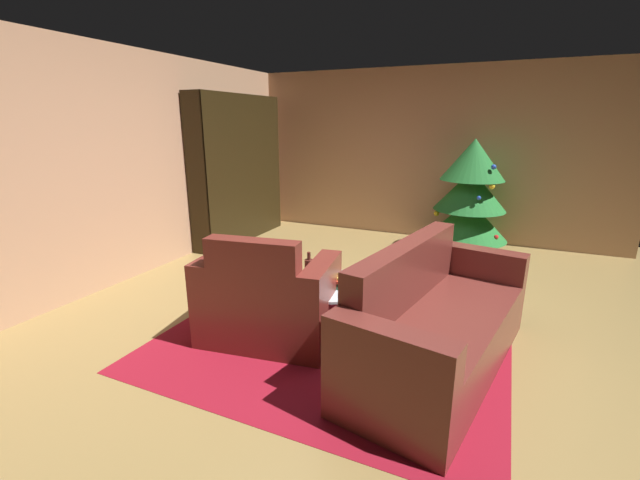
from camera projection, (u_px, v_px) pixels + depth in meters
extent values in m
plane|color=olive|center=(351.00, 326.00, 3.66)|extent=(7.88, 7.88, 0.00)
cube|color=tan|center=(428.00, 155.00, 6.22)|extent=(5.57, 0.06, 2.52)
cube|color=tan|center=(109.00, 168.00, 4.40)|extent=(0.06, 6.69, 2.52)
cube|color=maroon|center=(338.00, 333.00, 3.54)|extent=(2.72, 2.51, 0.01)
cube|color=black|center=(247.00, 170.00, 6.09)|extent=(0.03, 1.86, 2.11)
cube|color=black|center=(270.00, 164.00, 6.95)|extent=(0.33, 0.03, 2.11)
cube|color=black|center=(197.00, 176.00, 5.35)|extent=(0.33, 0.02, 2.11)
cube|color=black|center=(242.00, 237.00, 6.44)|extent=(0.30, 1.81, 0.03)
cube|color=black|center=(241.00, 211.00, 6.32)|extent=(0.30, 1.81, 0.03)
cube|color=black|center=(239.00, 183.00, 6.21)|extent=(0.30, 1.81, 0.02)
cube|color=black|center=(238.00, 155.00, 6.09)|extent=(0.30, 1.81, 0.02)
cube|color=black|center=(236.00, 126.00, 5.98)|extent=(0.30, 1.81, 0.02)
cube|color=black|center=(235.00, 95.00, 5.86)|extent=(0.30, 1.81, 0.03)
cube|color=black|center=(231.00, 160.00, 6.16)|extent=(0.05, 1.07, 0.67)
cube|color=black|center=(233.00, 160.00, 6.15)|extent=(0.03, 1.10, 0.70)
cube|color=#40272F|center=(268.00, 217.00, 7.17)|extent=(0.23, 0.03, 0.26)
cube|color=#B03B19|center=(265.00, 215.00, 7.13)|extent=(0.17, 0.04, 0.33)
cube|color=#AE9A8C|center=(265.00, 217.00, 7.09)|extent=(0.22, 0.03, 0.27)
cube|color=#26824C|center=(265.00, 219.00, 7.05)|extent=(0.24, 0.03, 0.24)
cube|color=purple|center=(262.00, 218.00, 7.04)|extent=(0.17, 0.03, 0.28)
cube|color=#91469A|center=(262.00, 219.00, 7.00)|extent=(0.21, 0.03, 0.26)
cube|color=red|center=(261.00, 220.00, 6.96)|extent=(0.23, 0.03, 0.23)
cube|color=#134A92|center=(258.00, 220.00, 6.94)|extent=(0.18, 0.03, 0.25)
cube|color=#2A3F98|center=(266.00, 191.00, 7.04)|extent=(0.19, 0.04, 0.31)
cube|color=purple|center=(266.00, 192.00, 7.00)|extent=(0.23, 0.03, 0.31)
cube|color=#B12414|center=(263.00, 194.00, 6.99)|extent=(0.18, 0.03, 0.24)
cube|color=red|center=(264.00, 193.00, 6.93)|extent=(0.25, 0.05, 0.29)
cube|color=#94519D|center=(261.00, 193.00, 6.89)|extent=(0.20, 0.03, 0.30)
cube|color=#3F7846|center=(263.00, 116.00, 6.73)|extent=(0.16, 0.04, 0.27)
cube|color=navy|center=(262.00, 115.00, 6.68)|extent=(0.18, 0.03, 0.29)
cube|color=gold|center=(263.00, 115.00, 6.64)|extent=(0.24, 0.03, 0.29)
cube|color=gold|center=(260.00, 114.00, 6.61)|extent=(0.19, 0.03, 0.33)
cube|color=#1E5181|center=(260.00, 115.00, 6.58)|extent=(0.22, 0.03, 0.28)
cube|color=#493117|center=(259.00, 113.00, 6.53)|extent=(0.24, 0.03, 0.33)
cube|color=gold|center=(255.00, 117.00, 6.53)|extent=(0.15, 0.03, 0.23)
cube|color=maroon|center=(269.00, 314.00, 3.42)|extent=(0.80, 0.79, 0.42)
cube|color=maroon|center=(253.00, 272.00, 3.04)|extent=(0.73, 0.25, 0.50)
cube|color=maroon|center=(321.00, 305.00, 3.26)|extent=(0.27, 0.71, 0.70)
cube|color=maroon|center=(220.00, 293.00, 3.49)|extent=(0.27, 0.71, 0.70)
ellipsoid|color=#CBAB92|center=(268.00, 276.00, 3.40)|extent=(0.30, 0.22, 0.18)
sphere|color=#CBAB92|center=(275.00, 265.00, 3.51)|extent=(0.13, 0.13, 0.13)
cube|color=maroon|center=(440.00, 339.00, 3.01)|extent=(1.06, 1.70, 0.44)
cube|color=maroon|center=(406.00, 273.00, 3.05)|extent=(0.47, 1.58, 0.46)
cube|color=maroon|center=(387.00, 384.00, 2.28)|extent=(0.79, 0.32, 0.69)
cube|color=maroon|center=(476.00, 285.00, 3.66)|extent=(0.79, 0.32, 0.69)
cylinder|color=black|center=(353.00, 313.00, 3.46)|extent=(0.04, 0.04, 0.40)
cylinder|color=black|center=(326.00, 298.00, 3.74)|extent=(0.04, 0.04, 0.40)
cylinder|color=black|center=(312.00, 315.00, 3.43)|extent=(0.04, 0.04, 0.40)
cylinder|color=silver|center=(331.00, 285.00, 3.49)|extent=(0.73, 0.73, 0.02)
cube|color=#388059|center=(334.00, 284.00, 3.45)|extent=(0.21, 0.16, 0.02)
cube|color=#358A46|center=(335.00, 281.00, 3.45)|extent=(0.15, 0.14, 0.02)
cube|color=#BC3B26|center=(336.00, 278.00, 3.45)|extent=(0.24, 0.19, 0.02)
cube|color=gold|center=(334.00, 276.00, 3.44)|extent=(0.19, 0.15, 0.02)
cylinder|color=#4F211A|center=(309.00, 270.00, 3.53)|extent=(0.08, 0.08, 0.19)
cylinder|color=#4F211A|center=(309.00, 256.00, 3.50)|extent=(0.03, 0.03, 0.07)
cylinder|color=brown|center=(465.00, 245.00, 5.77)|extent=(0.08, 0.08, 0.18)
cone|color=#23702E|center=(468.00, 219.00, 5.67)|extent=(1.06, 1.06, 0.54)
cone|color=#23702E|center=(471.00, 190.00, 5.56)|extent=(0.94, 0.94, 0.54)
cone|color=#23702E|center=(474.00, 159.00, 5.45)|extent=(0.83, 0.83, 0.54)
sphere|color=red|center=(496.00, 237.00, 5.39)|extent=(0.06, 0.06, 0.06)
sphere|color=blue|center=(494.00, 167.00, 5.18)|extent=(0.07, 0.07, 0.07)
sphere|color=blue|center=(479.00, 198.00, 5.20)|extent=(0.05, 0.05, 0.05)
sphere|color=yellow|center=(492.00, 187.00, 5.18)|extent=(0.07, 0.07, 0.07)
sphere|color=yellow|center=(436.00, 213.00, 5.86)|extent=(0.08, 0.08, 0.08)
sphere|color=yellow|center=(490.00, 211.00, 5.84)|extent=(0.07, 0.07, 0.07)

